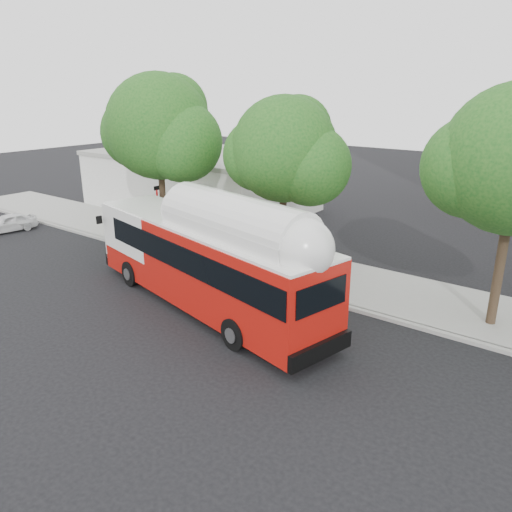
# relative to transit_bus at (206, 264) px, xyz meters

# --- Properties ---
(ground) EXTENTS (120.00, 120.00, 0.00)m
(ground) POSITION_rel_transit_bus_xyz_m (1.07, -0.44, -1.94)
(ground) COLOR black
(ground) RESTS_ON ground
(sidewalk) EXTENTS (60.00, 5.00, 0.15)m
(sidewalk) POSITION_rel_transit_bus_xyz_m (1.07, 6.06, -1.87)
(sidewalk) COLOR gray
(sidewalk) RESTS_ON ground
(curb_strip) EXTENTS (60.00, 0.30, 0.15)m
(curb_strip) POSITION_rel_transit_bus_xyz_m (1.07, 3.46, -1.87)
(curb_strip) COLOR gray
(curb_strip) RESTS_ON ground
(red_curb_segment) EXTENTS (10.00, 0.32, 0.16)m
(red_curb_segment) POSITION_rel_transit_bus_xyz_m (-1.93, 3.46, -1.86)
(red_curb_segment) COLOR maroon
(red_curb_segment) RESTS_ON ground
(street_tree_left) EXTENTS (6.67, 5.80, 9.74)m
(street_tree_left) POSITION_rel_transit_bus_xyz_m (-7.45, 5.11, 4.66)
(street_tree_left) COLOR #2D2116
(street_tree_left) RESTS_ON ground
(street_tree_mid) EXTENTS (5.75, 5.00, 8.62)m
(street_tree_mid) POSITION_rel_transit_bus_xyz_m (0.48, 5.61, 3.96)
(street_tree_mid) COLOR #2D2116
(street_tree_mid) RESTS_ON ground
(low_commercial_bldg) EXTENTS (16.20, 10.20, 4.25)m
(low_commercial_bldg) POSITION_rel_transit_bus_xyz_m (-12.93, 13.56, 0.21)
(low_commercial_bldg) COLOR silver
(low_commercial_bldg) RESTS_ON ground
(transit_bus) EXTENTS (14.26, 5.65, 4.16)m
(transit_bus) POSITION_rel_transit_bus_xyz_m (0.00, 0.00, 0.00)
(transit_bus) COLOR #B2130C
(transit_bus) RESTS_ON ground
(parked_car) EXTENTS (3.60, 1.91, 1.17)m
(parked_car) POSITION_rel_transit_bus_xyz_m (-18.19, 1.01, -1.36)
(parked_car) COLOR silver
(parked_car) RESTS_ON ground
(signal_pole) EXTENTS (0.11, 0.36, 3.81)m
(signal_pole) POSITION_rel_transit_bus_xyz_m (-7.07, 3.87, 0.01)
(signal_pole) COLOR red
(signal_pole) RESTS_ON ground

